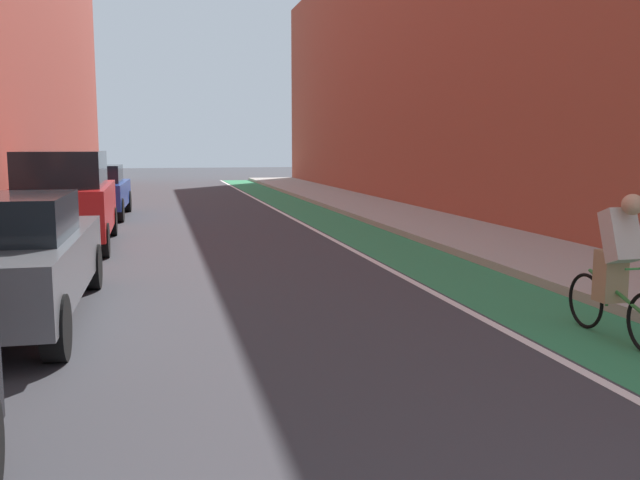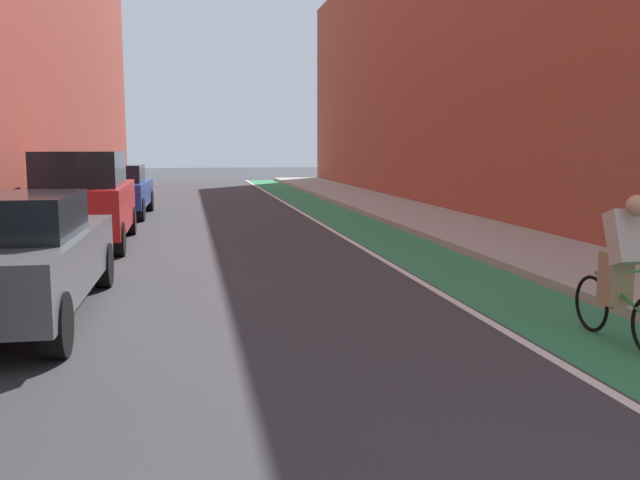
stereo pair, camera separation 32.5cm
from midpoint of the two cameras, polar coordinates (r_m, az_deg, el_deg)
ground_plane at (r=17.73m, az=-9.61°, el=0.98°), size 98.66×98.66×0.00m
bike_lane_paint at (r=20.20m, az=-0.33°, el=1.92°), size 1.60×44.84×0.00m
lane_divider_stripe at (r=20.02m, az=-2.84°, el=1.86°), size 0.12×44.84×0.00m
sidewalk_right at (r=20.79m, az=5.48°, el=2.24°), size 2.72×44.84×0.14m
building_facade_right at (r=23.68m, az=10.10°, el=15.02°), size 2.40×40.84×10.18m
parked_suv_red at (r=15.08m, az=-21.04°, el=3.25°), size 1.89×4.41×1.98m
parked_sedan_blue at (r=21.19m, az=-18.87°, el=3.90°), size 2.08×4.26×1.53m
cyclist_mid at (r=7.91m, az=22.40°, el=-2.08°), size 0.48×1.69×1.60m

